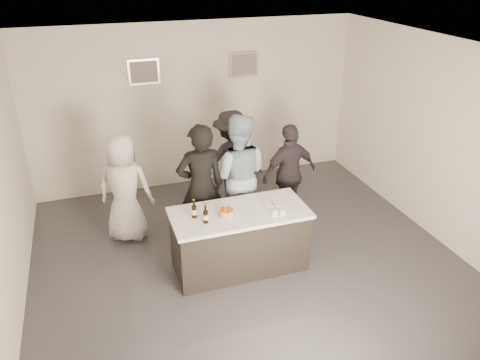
{
  "coord_description": "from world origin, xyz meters",
  "views": [
    {
      "loc": [
        -1.89,
        -5.1,
        4.05
      ],
      "look_at": [
        0.0,
        0.5,
        1.15
      ],
      "focal_mm": 35.0,
      "sensor_mm": 36.0,
      "label": 1
    }
  ],
  "objects_px": {
    "beer_bottle_a": "(194,209)",
    "person_guest_right": "(289,173)",
    "bar_counter": "(240,239)",
    "person_guest_left": "(125,188)",
    "person_main_black": "(201,188)",
    "person_main_blue": "(238,175)",
    "person_guest_back": "(232,160)",
    "beer_bottle_b": "(206,214)",
    "cake": "(226,213)"
  },
  "relations": [
    {
      "from": "beer_bottle_a",
      "to": "beer_bottle_b",
      "type": "bearing_deg",
      "value": -58.22
    },
    {
      "from": "beer_bottle_a",
      "to": "person_main_black",
      "type": "xyz_separation_m",
      "value": [
        0.26,
        0.68,
        -0.06
      ]
    },
    {
      "from": "cake",
      "to": "beer_bottle_b",
      "type": "height_order",
      "value": "beer_bottle_b"
    },
    {
      "from": "cake",
      "to": "person_guest_back",
      "type": "height_order",
      "value": "person_guest_back"
    },
    {
      "from": "bar_counter",
      "to": "beer_bottle_a",
      "type": "xyz_separation_m",
      "value": [
        -0.61,
        0.04,
        0.58
      ]
    },
    {
      "from": "bar_counter",
      "to": "person_guest_left",
      "type": "distance_m",
      "value": 1.93
    },
    {
      "from": "person_guest_right",
      "to": "cake",
      "type": "bearing_deg",
      "value": 27.8
    },
    {
      "from": "person_main_blue",
      "to": "person_main_black",
      "type": "bearing_deg",
      "value": 41.12
    },
    {
      "from": "person_guest_back",
      "to": "bar_counter",
      "type": "bearing_deg",
      "value": 73.86
    },
    {
      "from": "cake",
      "to": "person_main_black",
      "type": "xyz_separation_m",
      "value": [
        -0.15,
        0.77,
        0.03
      ]
    },
    {
      "from": "person_guest_left",
      "to": "person_guest_back",
      "type": "height_order",
      "value": "person_guest_back"
    },
    {
      "from": "person_main_black",
      "to": "person_guest_right",
      "type": "xyz_separation_m",
      "value": [
        1.54,
        0.3,
        -0.14
      ]
    },
    {
      "from": "person_main_blue",
      "to": "person_guest_back",
      "type": "xyz_separation_m",
      "value": [
        0.16,
        0.82,
        -0.11
      ]
    },
    {
      "from": "person_guest_right",
      "to": "bar_counter",
      "type": "bearing_deg",
      "value": 30.78
    },
    {
      "from": "person_guest_left",
      "to": "person_guest_right",
      "type": "bearing_deg",
      "value": -161.71
    },
    {
      "from": "cake",
      "to": "beer_bottle_b",
      "type": "xyz_separation_m",
      "value": [
        -0.3,
        -0.08,
        0.09
      ]
    },
    {
      "from": "person_guest_right",
      "to": "beer_bottle_a",
      "type": "bearing_deg",
      "value": 18.73
    },
    {
      "from": "beer_bottle_a",
      "to": "beer_bottle_b",
      "type": "xyz_separation_m",
      "value": [
        0.11,
        -0.17,
        0.0
      ]
    },
    {
      "from": "person_main_black",
      "to": "person_guest_back",
      "type": "relative_size",
      "value": 1.12
    },
    {
      "from": "person_guest_right",
      "to": "person_main_black",
      "type": "bearing_deg",
      "value": 1.29
    },
    {
      "from": "beer_bottle_a",
      "to": "person_guest_back",
      "type": "distance_m",
      "value": 2.02
    },
    {
      "from": "cake",
      "to": "beer_bottle_b",
      "type": "distance_m",
      "value": 0.33
    },
    {
      "from": "person_guest_back",
      "to": "person_main_black",
      "type": "bearing_deg",
      "value": 50.55
    },
    {
      "from": "beer_bottle_b",
      "to": "person_guest_back",
      "type": "height_order",
      "value": "person_guest_back"
    },
    {
      "from": "beer_bottle_b",
      "to": "person_guest_right",
      "type": "relative_size",
      "value": 0.16
    },
    {
      "from": "person_main_blue",
      "to": "beer_bottle_a",
      "type": "bearing_deg",
      "value": 67.03
    },
    {
      "from": "person_main_black",
      "to": "person_guest_right",
      "type": "height_order",
      "value": "person_main_black"
    },
    {
      "from": "person_main_black",
      "to": "person_guest_left",
      "type": "xyz_separation_m",
      "value": [
        -1.04,
        0.57,
        -0.12
      ]
    },
    {
      "from": "person_main_blue",
      "to": "person_guest_back",
      "type": "bearing_deg",
      "value": -78.63
    },
    {
      "from": "bar_counter",
      "to": "person_main_black",
      "type": "height_order",
      "value": "person_main_black"
    },
    {
      "from": "bar_counter",
      "to": "person_guest_right",
      "type": "xyz_separation_m",
      "value": [
        1.19,
        1.01,
        0.38
      ]
    },
    {
      "from": "beer_bottle_b",
      "to": "bar_counter",
      "type": "bearing_deg",
      "value": 15.03
    },
    {
      "from": "cake",
      "to": "person_main_black",
      "type": "distance_m",
      "value": 0.78
    },
    {
      "from": "person_guest_left",
      "to": "beer_bottle_b",
      "type": "bearing_deg",
      "value": 146.19
    },
    {
      "from": "bar_counter",
      "to": "person_main_blue",
      "type": "xyz_separation_m",
      "value": [
        0.29,
        0.93,
        0.52
      ]
    },
    {
      "from": "beer_bottle_a",
      "to": "beer_bottle_b",
      "type": "relative_size",
      "value": 1.0
    },
    {
      "from": "person_guest_right",
      "to": "person_guest_back",
      "type": "distance_m",
      "value": 1.05
    },
    {
      "from": "person_main_blue",
      "to": "beer_bottle_b",
      "type": "bearing_deg",
      "value": 75.69
    },
    {
      "from": "beer_bottle_a",
      "to": "person_guest_back",
      "type": "relative_size",
      "value": 0.15
    },
    {
      "from": "beer_bottle_a",
      "to": "person_guest_right",
      "type": "xyz_separation_m",
      "value": [
        1.8,
        0.97,
        -0.2
      ]
    },
    {
      "from": "beer_bottle_b",
      "to": "person_main_blue",
      "type": "xyz_separation_m",
      "value": [
        0.79,
        1.07,
        -0.06
      ]
    },
    {
      "from": "cake",
      "to": "beer_bottle_a",
      "type": "distance_m",
      "value": 0.43
    },
    {
      "from": "beer_bottle_a",
      "to": "person_guest_left",
      "type": "relative_size",
      "value": 0.15
    },
    {
      "from": "cake",
      "to": "person_guest_left",
      "type": "xyz_separation_m",
      "value": [
        -1.19,
        1.34,
        -0.08
      ]
    },
    {
      "from": "beer_bottle_a",
      "to": "person_guest_right",
      "type": "bearing_deg",
      "value": 28.4
    },
    {
      "from": "bar_counter",
      "to": "person_guest_back",
      "type": "bearing_deg",
      "value": 75.7
    },
    {
      "from": "bar_counter",
      "to": "person_main_blue",
      "type": "relative_size",
      "value": 0.96
    },
    {
      "from": "beer_bottle_b",
      "to": "person_main_black",
      "type": "distance_m",
      "value": 0.87
    },
    {
      "from": "cake",
      "to": "beer_bottle_a",
      "type": "relative_size",
      "value": 0.74
    },
    {
      "from": "bar_counter",
      "to": "beer_bottle_b",
      "type": "height_order",
      "value": "beer_bottle_b"
    }
  ]
}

